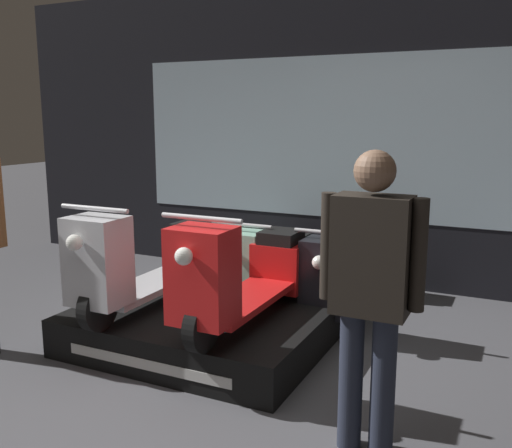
# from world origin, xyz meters

# --- Properties ---
(ground_plane) EXTENTS (30.00, 30.00, 0.00)m
(ground_plane) POSITION_xyz_m (0.00, 0.00, 0.00)
(ground_plane) COLOR #4C4C51
(shop_wall_back) EXTENTS (8.27, 0.09, 3.20)m
(shop_wall_back) POSITION_xyz_m (0.00, 3.20, 1.60)
(shop_wall_back) COLOR black
(shop_wall_back) RESTS_ON ground_plane
(display_platform) EXTENTS (1.88, 1.38, 0.29)m
(display_platform) POSITION_xyz_m (-0.31, 0.92, 0.15)
(display_platform) COLOR black
(display_platform) RESTS_ON ground_plane
(scooter_display_left) EXTENTS (0.57, 1.72, 0.89)m
(scooter_display_left) POSITION_xyz_m (-0.73, 0.89, 0.65)
(scooter_display_left) COLOR black
(scooter_display_left) RESTS_ON display_platform
(scooter_display_right) EXTENTS (0.57, 1.72, 0.89)m
(scooter_display_right) POSITION_xyz_m (0.11, 0.89, 0.65)
(scooter_display_right) COLOR black
(scooter_display_right) RESTS_ON display_platform
(scooter_backrow_0) EXTENTS (0.57, 1.72, 0.89)m
(scooter_backrow_0) POSITION_xyz_m (-0.26, 2.16, 0.35)
(scooter_backrow_0) COLOR black
(scooter_backrow_0) RESTS_ON ground_plane
(scooter_backrow_1) EXTENTS (0.57, 1.72, 0.89)m
(scooter_backrow_1) POSITION_xyz_m (0.51, 2.16, 0.35)
(scooter_backrow_1) COLOR black
(scooter_backrow_1) RESTS_ON ground_plane
(person_right_browsing) EXTENTS (0.55, 0.22, 1.62)m
(person_right_browsing) POSITION_xyz_m (1.23, 0.11, 0.94)
(person_right_browsing) COLOR #232838
(person_right_browsing) RESTS_ON ground_plane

